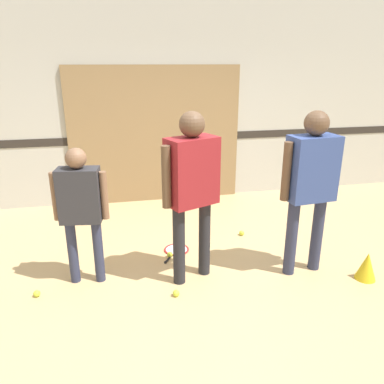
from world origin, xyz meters
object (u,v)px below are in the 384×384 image
at_px(person_student_left, 80,202).
at_px(person_student_right, 311,177).
at_px(tennis_ball_near_instructor, 176,293).
at_px(tennis_ball_by_spare_racket, 170,254).
at_px(training_cone, 367,266).
at_px(racket_spare_on_floor, 176,250).
at_px(person_instructor, 192,180).
at_px(tennis_ball_stray_right, 242,233).
at_px(tennis_ball_stray_left, 37,294).

relative_size(person_student_left, person_student_right, 0.82).
height_order(tennis_ball_near_instructor, tennis_ball_by_spare_racket, same).
bearing_deg(person_student_left, tennis_ball_by_spare_racket, 27.30).
distance_m(person_student_right, training_cone, 1.13).
relative_size(racket_spare_on_floor, training_cone, 1.67).
xyz_separation_m(person_instructor, tennis_ball_by_spare_racket, (-0.17, 0.48, -1.05)).
relative_size(person_instructor, person_student_right, 1.01).
relative_size(tennis_ball_near_instructor, tennis_ball_stray_right, 1.00).
height_order(tennis_ball_near_instructor, training_cone, training_cone).
height_order(person_student_left, tennis_ball_by_spare_racket, person_student_left).
distance_m(tennis_ball_stray_left, tennis_ball_stray_right, 2.58).
relative_size(tennis_ball_near_instructor, tennis_ball_by_spare_racket, 1.00).
bearing_deg(person_student_left, tennis_ball_stray_left, -149.63).
bearing_deg(tennis_ball_by_spare_racket, tennis_ball_stray_right, 20.66).
bearing_deg(tennis_ball_near_instructor, tennis_ball_stray_left, 168.50).
height_order(racket_spare_on_floor, training_cone, training_cone).
distance_m(racket_spare_on_floor, training_cone, 2.13).
relative_size(person_student_right, training_cone, 5.75).
bearing_deg(racket_spare_on_floor, tennis_ball_stray_right, 137.35).
relative_size(person_instructor, racket_spare_on_floor, 3.47).
bearing_deg(person_student_right, racket_spare_on_floor, -35.26).
xyz_separation_m(person_student_left, training_cone, (2.87, -0.56, -0.73)).
bearing_deg(person_student_right, person_instructor, -10.99).
bearing_deg(racket_spare_on_floor, person_student_right, 92.86).
height_order(tennis_ball_by_spare_racket, tennis_ball_stray_right, same).
distance_m(tennis_ball_near_instructor, tennis_ball_by_spare_racket, 0.79).
distance_m(person_student_right, tennis_ball_stray_left, 2.96).
xyz_separation_m(racket_spare_on_floor, tennis_ball_stray_right, (0.92, 0.25, 0.02)).
relative_size(tennis_ball_stray_right, training_cone, 0.22).
xyz_separation_m(person_instructor, tennis_ball_near_instructor, (-0.22, -0.31, -1.05)).
relative_size(tennis_ball_near_instructor, training_cone, 0.22).
bearing_deg(person_student_right, person_student_left, -12.58).
distance_m(tennis_ball_by_spare_racket, tennis_ball_stray_right, 1.09).
distance_m(person_instructor, person_student_right, 1.21).
distance_m(person_student_left, tennis_ball_stray_left, 0.99).
bearing_deg(person_student_left, person_student_right, 1.50).
relative_size(racket_spare_on_floor, tennis_ball_stray_left, 7.66).
bearing_deg(racket_spare_on_floor, person_student_left, -33.73).
distance_m(tennis_ball_by_spare_racket, tennis_ball_stray_left, 1.48).
bearing_deg(tennis_ball_stray_left, person_student_right, -1.47).
xyz_separation_m(tennis_ball_stray_left, training_cone, (3.35, -0.37, 0.12)).
distance_m(person_instructor, tennis_ball_stray_left, 1.88).
relative_size(person_student_left, racket_spare_on_floor, 2.81).
height_order(person_instructor, tennis_ball_stray_left, person_instructor).
bearing_deg(person_instructor, person_student_right, -27.74).
bearing_deg(tennis_ball_stray_right, tennis_ball_stray_left, -159.60).
bearing_deg(tennis_ball_near_instructor, racket_spare_on_floor, 80.66).
bearing_deg(tennis_ball_stray_left, tennis_ball_by_spare_racket, 20.22).
bearing_deg(person_student_left, person_instructor, -0.25).
xyz_separation_m(person_instructor, person_student_left, (-1.08, 0.16, -0.21)).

